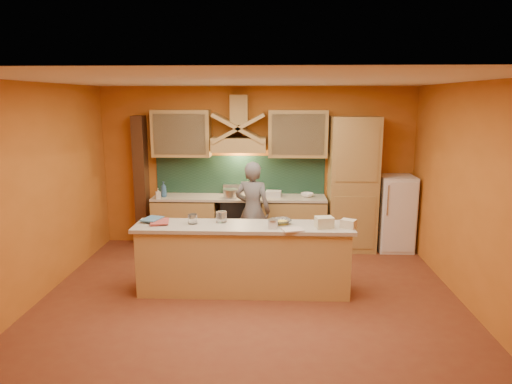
{
  "coord_description": "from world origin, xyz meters",
  "views": [
    {
      "loc": [
        0.3,
        -5.52,
        2.59
      ],
      "look_at": [
        0.04,
        0.9,
        1.27
      ],
      "focal_mm": 32.0,
      "sensor_mm": 36.0,
      "label": 1
    }
  ],
  "objects_px": {
    "kitchen_scale": "(273,225)",
    "mixing_bowl": "(281,222)",
    "fridge": "(395,213)",
    "stove": "(239,223)",
    "person": "(253,211)"
  },
  "relations": [
    {
      "from": "kitchen_scale",
      "to": "mixing_bowl",
      "type": "distance_m",
      "value": 0.24
    },
    {
      "from": "fridge",
      "to": "kitchen_scale",
      "type": "bearing_deg",
      "value": -135.95
    },
    {
      "from": "stove",
      "to": "fridge",
      "type": "distance_m",
      "value": 2.71
    },
    {
      "from": "fridge",
      "to": "mixing_bowl",
      "type": "relative_size",
      "value": 4.93
    },
    {
      "from": "person",
      "to": "mixing_bowl",
      "type": "height_order",
      "value": "person"
    },
    {
      "from": "kitchen_scale",
      "to": "stove",
      "type": "bearing_deg",
      "value": 110.91
    },
    {
      "from": "person",
      "to": "kitchen_scale",
      "type": "bearing_deg",
      "value": 117.62
    },
    {
      "from": "fridge",
      "to": "stove",
      "type": "bearing_deg",
      "value": 180.0
    },
    {
      "from": "stove",
      "to": "mixing_bowl",
      "type": "relative_size",
      "value": 3.41
    },
    {
      "from": "kitchen_scale",
      "to": "mixing_bowl",
      "type": "xyz_separation_m",
      "value": [
        0.11,
        0.21,
        -0.02
      ]
    },
    {
      "from": "person",
      "to": "mixing_bowl",
      "type": "relative_size",
      "value": 6.11
    },
    {
      "from": "stove",
      "to": "person",
      "type": "height_order",
      "value": "person"
    },
    {
      "from": "stove",
      "to": "kitchen_scale",
      "type": "relative_size",
      "value": 7.89
    },
    {
      "from": "stove",
      "to": "mixing_bowl",
      "type": "xyz_separation_m",
      "value": [
        0.7,
        -1.83,
        0.53
      ]
    },
    {
      "from": "fridge",
      "to": "person",
      "type": "height_order",
      "value": "person"
    }
  ]
}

